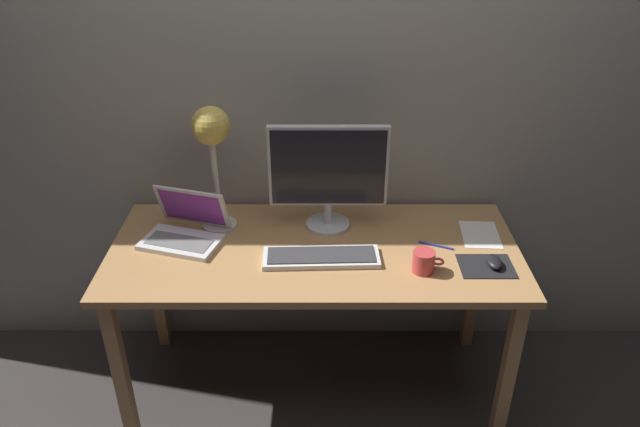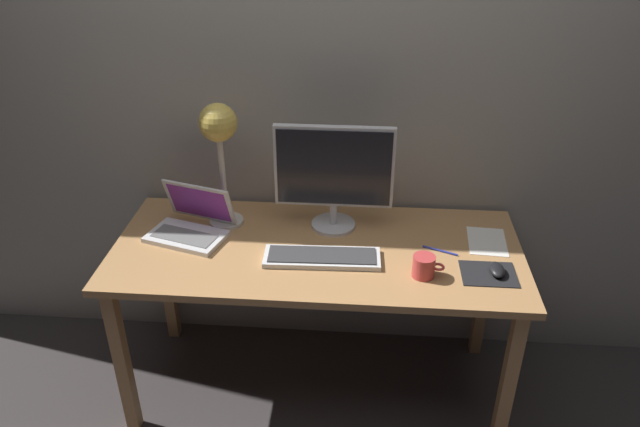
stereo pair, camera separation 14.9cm
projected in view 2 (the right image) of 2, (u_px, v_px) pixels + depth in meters
ground_plane at (317, 385)px, 2.74m from camera, size 4.80×4.80×0.00m
back_wall at (325, 77)px, 2.44m from camera, size 4.80×0.06×2.60m
desk at (317, 264)px, 2.41m from camera, size 1.60×0.70×0.74m
monitor at (334, 172)px, 2.39m from camera, size 0.47×0.18×0.44m
keyboard_main at (322, 257)px, 2.29m from camera, size 0.44×0.15×0.03m
laptop at (193, 220)px, 2.44m from camera, size 0.36×0.32×0.20m
desk_lamp at (219, 134)px, 2.34m from camera, size 0.15×0.15×0.52m
mousepad at (489, 274)px, 2.21m from camera, size 0.20×0.16×0.00m
mouse at (497, 270)px, 2.20m from camera, size 0.06×0.10×0.03m
coffee_mug at (424, 266)px, 2.19m from camera, size 0.12×0.08×0.08m
paper_sheet_near_mouse at (487, 241)px, 2.41m from camera, size 0.16×0.22×0.00m
pen at (440, 251)px, 2.34m from camera, size 0.13×0.06×0.01m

